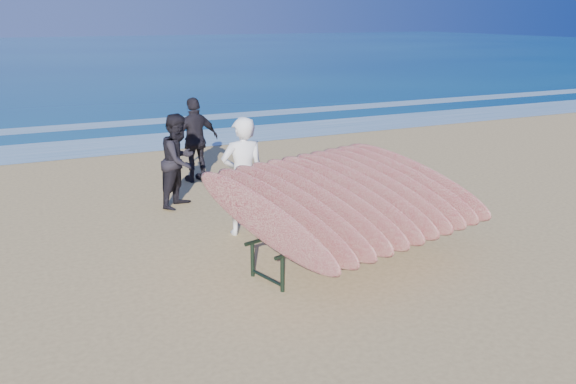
# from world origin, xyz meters

# --- Properties ---
(ground) EXTENTS (120.00, 120.00, 0.00)m
(ground) POSITION_xyz_m (0.00, 0.00, 0.00)
(ground) COLOR tan
(ground) RESTS_ON ground
(ocean) EXTENTS (160.00, 160.00, 0.00)m
(ocean) POSITION_xyz_m (0.00, 55.00, 0.01)
(ocean) COLOR navy
(ocean) RESTS_ON ground
(foam_near) EXTENTS (160.00, 160.00, 0.00)m
(foam_near) POSITION_xyz_m (0.00, 10.00, 0.01)
(foam_near) COLOR white
(foam_near) RESTS_ON ground
(foam_far) EXTENTS (160.00, 160.00, 0.00)m
(foam_far) POSITION_xyz_m (0.00, 13.50, 0.01)
(foam_far) COLOR white
(foam_far) RESTS_ON ground
(surfboard_rack) EXTENTS (3.87, 3.79, 1.53)m
(surfboard_rack) POSITION_xyz_m (0.66, 0.22, 0.93)
(surfboard_rack) COLOR black
(surfboard_rack) RESTS_ON ground
(person_white) EXTENTS (0.75, 0.52, 1.96)m
(person_white) POSITION_xyz_m (-0.33, 1.84, 0.98)
(person_white) COLOR silver
(person_white) RESTS_ON ground
(person_dark_a) EXTENTS (1.09, 1.08, 1.77)m
(person_dark_a) POSITION_xyz_m (-0.87, 3.76, 0.89)
(person_dark_a) COLOR black
(person_dark_a) RESTS_ON ground
(person_dark_b) EXTENTS (1.14, 0.65, 1.83)m
(person_dark_b) POSITION_xyz_m (-0.05, 5.40, 0.92)
(person_dark_b) COLOR black
(person_dark_b) RESTS_ON ground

